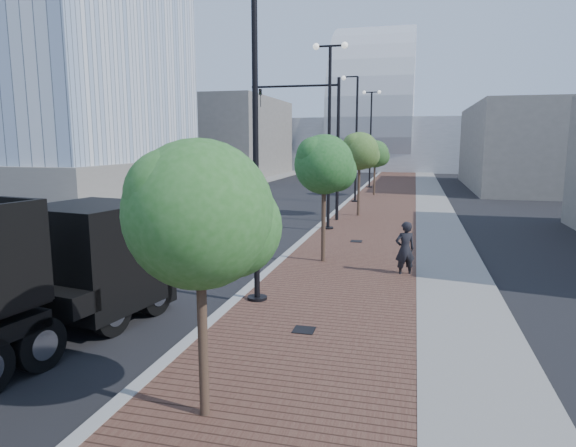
# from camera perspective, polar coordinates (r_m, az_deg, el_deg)

# --- Properties ---
(sidewalk) EXTENTS (7.00, 140.00, 0.12)m
(sidewalk) POSITION_cam_1_polar(r_m,az_deg,el_deg) (43.32, 12.36, 3.19)
(sidewalk) COLOR #4C2D23
(sidewalk) RESTS_ON ground
(concrete_strip) EXTENTS (2.40, 140.00, 0.13)m
(concrete_strip) POSITION_cam_1_polar(r_m,az_deg,el_deg) (43.33, 15.94, 3.05)
(concrete_strip) COLOR slate
(concrete_strip) RESTS_ON ground
(curb) EXTENTS (0.30, 140.00, 0.14)m
(curb) POSITION_cam_1_polar(r_m,az_deg,el_deg) (43.57, 7.75, 3.36)
(curb) COLOR gray
(curb) RESTS_ON ground
(west_sidewalk) EXTENTS (4.00, 140.00, 0.12)m
(west_sidewalk) POSITION_cam_1_polar(r_m,az_deg,el_deg) (46.82, -8.29, 3.75)
(west_sidewalk) COLOR slate
(west_sidewalk) RESTS_ON ground
(white_sedan) EXTENTS (2.93, 4.80, 1.49)m
(white_sedan) POSITION_cam_1_polar(r_m,az_deg,el_deg) (25.16, -7.71, 0.55)
(white_sedan) COLOR white
(white_sedan) RESTS_ON ground
(dark_car_mid) EXTENTS (2.20, 4.26, 1.15)m
(dark_car_mid) POSITION_cam_1_polar(r_m,az_deg,el_deg) (32.65, -8.00, 2.26)
(dark_car_mid) COLOR black
(dark_car_mid) RESTS_ON ground
(dark_car_far) EXTENTS (2.55, 5.23, 1.46)m
(dark_car_far) POSITION_cam_1_polar(r_m,az_deg,el_deg) (56.93, 4.48, 5.48)
(dark_car_far) COLOR black
(dark_car_far) RESTS_ON ground
(pedestrian) EXTENTS (0.82, 0.70, 1.91)m
(pedestrian) POSITION_cam_1_polar(r_m,az_deg,el_deg) (17.34, 13.17, -2.89)
(pedestrian) COLOR black
(pedestrian) RESTS_ON ground
(streetlight_1) EXTENTS (1.44, 0.56, 9.21)m
(streetlight_1) POSITION_cam_1_polar(r_m,az_deg,el_deg) (13.76, -4.15, 8.42)
(streetlight_1) COLOR black
(streetlight_1) RESTS_ON ground
(streetlight_2) EXTENTS (1.72, 0.56, 9.28)m
(streetlight_2) POSITION_cam_1_polar(r_m,az_deg,el_deg) (25.42, 4.70, 9.92)
(streetlight_2) COLOR black
(streetlight_2) RESTS_ON ground
(streetlight_3) EXTENTS (1.44, 0.56, 9.21)m
(streetlight_3) POSITION_cam_1_polar(r_m,az_deg,el_deg) (37.32, 7.60, 8.95)
(streetlight_3) COLOR black
(streetlight_3) RESTS_ON ground
(streetlight_4) EXTENTS (1.72, 0.56, 9.28)m
(streetlight_4) POSITION_cam_1_polar(r_m,az_deg,el_deg) (49.25, 9.38, 9.54)
(streetlight_4) COLOR black
(streetlight_4) RESTS_ON ground
(traffic_mast) EXTENTS (5.09, 0.20, 8.00)m
(traffic_mast) POSITION_cam_1_polar(r_m,az_deg,el_deg) (28.53, 3.91, 10.19)
(traffic_mast) COLOR black
(traffic_mast) RESTS_ON ground
(tree_0) EXTENTS (2.39, 2.34, 4.62)m
(tree_0) POSITION_cam_1_polar(r_m,az_deg,el_deg) (7.84, -9.70, 0.95)
(tree_0) COLOR #382619
(tree_0) RESTS_ON ground
(tree_1) EXTENTS (2.25, 2.18, 4.81)m
(tree_1) POSITION_cam_1_polar(r_m,az_deg,el_deg) (18.39, 4.29, 6.67)
(tree_1) COLOR #382619
(tree_1) RESTS_ON ground
(tree_2) EXTENTS (2.31, 2.24, 5.10)m
(tree_2) POSITION_cam_1_polar(r_m,az_deg,el_deg) (30.26, 8.24, 8.12)
(tree_2) COLOR #382619
(tree_2) RESTS_ON ground
(tree_3) EXTENTS (2.31, 2.25, 4.64)m
(tree_3) POSITION_cam_1_polar(r_m,az_deg,el_deg) (42.23, 9.95, 7.79)
(tree_3) COLOR #382619
(tree_3) RESTS_ON ground
(tower_podium) EXTENTS (19.00, 19.00, 3.00)m
(tower_podium) POSITION_cam_1_polar(r_m,az_deg,el_deg) (45.48, -25.28, 4.61)
(tower_podium) COLOR slate
(tower_podium) RESTS_ON ground
(convention_center) EXTENTS (50.00, 30.00, 50.00)m
(convention_center) POSITION_cam_1_polar(r_m,az_deg,el_deg) (88.34, 9.88, 10.17)
(convention_center) COLOR #9CA0A6
(convention_center) RESTS_ON ground
(commercial_block_nw) EXTENTS (14.00, 20.00, 10.00)m
(commercial_block_nw) POSITION_cam_1_polar(r_m,az_deg,el_deg) (67.77, -7.43, 9.66)
(commercial_block_nw) COLOR #65615A
(commercial_block_nw) RESTS_ON ground
(commercial_block_ne) EXTENTS (12.00, 22.00, 8.00)m
(commercial_block_ne) POSITION_cam_1_polar(r_m,az_deg,el_deg) (54.24, 26.32, 7.82)
(commercial_block_ne) COLOR #68645D
(commercial_block_ne) RESTS_ON ground
(utility_cover_1) EXTENTS (0.50, 0.50, 0.02)m
(utility_cover_1) POSITION_cam_1_polar(r_m,az_deg,el_deg) (12.16, 1.83, -12.02)
(utility_cover_1) COLOR black
(utility_cover_1) RESTS_ON sidewalk
(utility_cover_2) EXTENTS (0.50, 0.50, 0.02)m
(utility_cover_2) POSITION_cam_1_polar(r_m,az_deg,el_deg) (22.64, 7.79, -2.01)
(utility_cover_2) COLOR black
(utility_cover_2) RESTS_ON sidewalk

